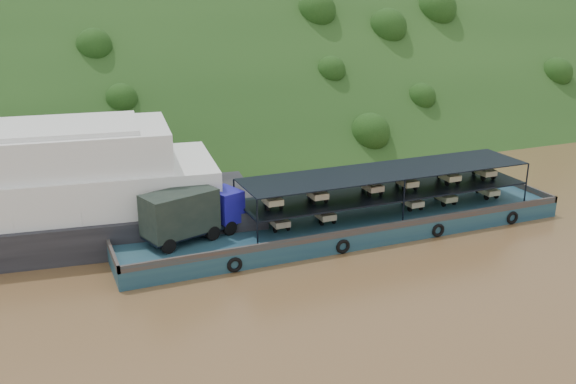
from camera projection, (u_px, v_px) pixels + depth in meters
name	position (u px, v px, depth m)	size (l,w,h in m)	color
ground	(329.00, 242.00, 47.36)	(160.00, 160.00, 0.00)	brown
hillside	(200.00, 137.00, 78.93)	(140.00, 28.00, 28.00)	#163312
cargo_barge	(331.00, 220.00, 48.30)	(35.00, 7.18, 4.83)	#15344B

